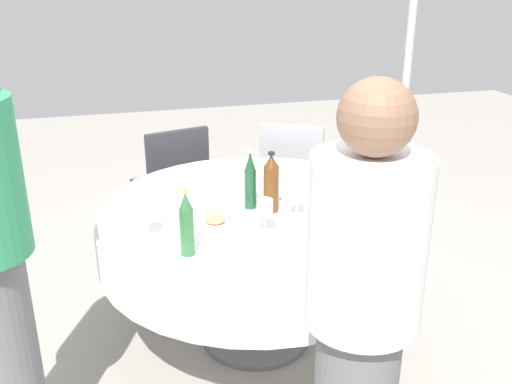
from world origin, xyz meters
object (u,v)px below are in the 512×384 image
(wine_glass_far, at_px, (265,209))
(dining_table, at_px, (256,234))
(wine_glass_mid, at_px, (146,212))
(chair_east, at_px, (173,180))
(wine_glass_inner, at_px, (297,195))
(bottle_dark_green_rear, at_px, (250,181))
(plate_outer, at_px, (278,251))
(wine_glass_east, at_px, (343,155))
(bottle_green_left, at_px, (187,225))
(person_front, at_px, (360,325))
(plate_south, at_px, (215,222))
(chair_far, at_px, (293,174))
(bottle_brown_front, at_px, (271,184))

(wine_glass_far, bearing_deg, dining_table, 173.25)
(wine_glass_mid, xyz_separation_m, chair_east, (-1.22, 0.25, -0.33))
(wine_glass_far, xyz_separation_m, chair_east, (-1.31, -0.24, -0.33))
(wine_glass_inner, distance_m, chair_east, 1.29)
(bottle_dark_green_rear, bearing_deg, plate_outer, -0.72)
(wine_glass_far, bearing_deg, wine_glass_inner, 125.52)
(wine_glass_inner, height_order, chair_east, wine_glass_inner)
(wine_glass_mid, bearing_deg, wine_glass_east, 114.59)
(bottle_green_left, relative_size, person_front, 0.18)
(bottle_dark_green_rear, relative_size, plate_south, 1.26)
(wine_glass_east, xyz_separation_m, chair_far, (-0.64, -0.06, -0.33))
(bottle_dark_green_rear, xyz_separation_m, chair_far, (-0.97, 0.53, -0.35))
(dining_table, relative_size, wine_glass_inner, 10.84)
(bottle_dark_green_rear, relative_size, wine_glass_far, 1.92)
(dining_table, bearing_deg, plate_outer, -4.24)
(bottle_green_left, bearing_deg, chair_east, 175.46)
(bottle_green_left, bearing_deg, chair_far, 146.72)
(bottle_brown_front, height_order, plate_south, bottle_brown_front)
(plate_outer, bearing_deg, dining_table, 175.76)
(wine_glass_inner, bearing_deg, bottle_dark_green_rear, -126.59)
(chair_far, relative_size, chair_east, 1.00)
(person_front, bearing_deg, dining_table, -90.00)
(bottle_brown_front, xyz_separation_m, person_front, (1.04, -0.02, -0.06))
(bottle_green_left, xyz_separation_m, wine_glass_mid, (-0.21, -0.14, -0.02))
(dining_table, height_order, chair_east, chair_east)
(wine_glass_east, bearing_deg, bottle_green_left, -53.20)
(bottle_green_left, xyz_separation_m, plate_south, (-0.24, 0.16, -0.12))
(wine_glass_east, bearing_deg, chair_far, -174.30)
(dining_table, height_order, plate_outer, plate_outer)
(wine_glass_far, xyz_separation_m, wine_glass_east, (-0.59, 0.60, 0.00))
(chair_far, bearing_deg, wine_glass_east, -56.52)
(wine_glass_mid, relative_size, person_front, 0.10)
(dining_table, xyz_separation_m, plate_outer, (0.48, -0.04, 0.15))
(bottle_brown_front, distance_m, wine_glass_far, 0.22)
(plate_south, xyz_separation_m, person_front, (0.96, 0.26, 0.06))
(dining_table, distance_m, wine_glass_east, 0.70)
(wine_glass_far, bearing_deg, plate_outer, -0.78)
(person_front, bearing_deg, chair_far, -104.43)
(chair_far, bearing_deg, plate_outer, -82.84)
(bottle_brown_front, distance_m, wine_glass_east, 0.65)
(chair_far, bearing_deg, bottle_brown_front, -85.94)
(wine_glass_mid, bearing_deg, bottle_green_left, 33.27)
(person_front, relative_size, chair_east, 1.79)
(wine_glass_far, relative_size, wine_glass_east, 0.95)
(bottle_dark_green_rear, xyz_separation_m, wine_glass_far, (0.27, -0.00, -0.03))
(wine_glass_mid, relative_size, chair_east, 0.17)
(wine_glass_inner, bearing_deg, plate_south, -88.32)
(wine_glass_far, distance_m, chair_far, 1.39)
(bottle_dark_green_rear, height_order, person_front, person_front)
(plate_outer, height_order, chair_east, chair_east)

